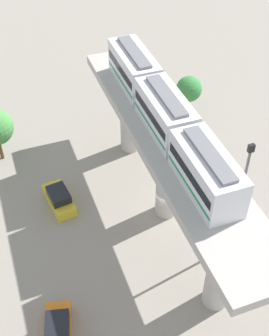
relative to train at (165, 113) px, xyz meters
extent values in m
plane|color=gray|center=(0.00, 1.17, -9.92)|extent=(120.00, 120.00, 0.00)
cylinder|color=#B7B2AA|center=(0.00, -8.20, -6.12)|extent=(1.90, 1.90, 7.58)
cylinder|color=#B7B2AA|center=(0.00, 1.17, -6.12)|extent=(1.90, 1.90, 7.58)
cylinder|color=#B7B2AA|center=(0.00, 10.55, -6.12)|extent=(1.90, 1.90, 7.58)
cube|color=#B7B2AA|center=(0.00, 1.17, -1.93)|extent=(5.20, 28.85, 0.80)
cube|color=white|center=(0.00, -6.95, -0.03)|extent=(2.60, 6.60, 3.00)
cube|color=black|center=(0.00, -6.95, 0.22)|extent=(2.64, 6.07, 0.70)
cube|color=#1E8C4C|center=(0.00, -6.95, -0.78)|extent=(2.64, 6.34, 0.24)
cube|color=slate|center=(0.00, -6.95, 1.59)|extent=(1.10, 5.61, 0.24)
cube|color=white|center=(0.00, 0.00, -0.03)|extent=(2.60, 6.60, 3.00)
cube|color=black|center=(0.00, 0.00, 0.22)|extent=(2.64, 6.07, 0.70)
cube|color=#1E8C4C|center=(0.00, 0.00, -0.78)|extent=(2.64, 6.34, 0.24)
cube|color=slate|center=(0.00, 0.00, 1.59)|extent=(1.10, 5.61, 0.24)
cube|color=white|center=(0.00, 6.95, -0.03)|extent=(2.60, 6.60, 3.00)
cube|color=black|center=(0.00, 6.95, 0.22)|extent=(2.64, 6.07, 0.70)
cube|color=#1E8C4C|center=(0.00, 6.95, -0.78)|extent=(2.64, 6.34, 0.24)
cube|color=slate|center=(0.00, 6.95, 1.59)|extent=(1.10, 5.61, 0.24)
cube|color=yellow|center=(8.62, -2.90, -9.42)|extent=(2.32, 4.40, 1.00)
cube|color=black|center=(8.62, -2.75, -8.54)|extent=(1.92, 2.49, 0.76)
cube|color=orange|center=(11.55, 9.33, -9.42)|extent=(2.77, 4.51, 1.00)
cube|color=black|center=(11.55, 9.48, -8.54)|extent=(2.15, 2.63, 0.76)
cylinder|color=brown|center=(-7.98, -11.58, -8.68)|extent=(0.36, 0.36, 2.47)
sphere|color=#38843D|center=(-7.98, -11.58, -6.67)|extent=(2.81, 2.81, 2.81)
cylinder|color=brown|center=(12.58, -11.05, -8.46)|extent=(0.36, 0.36, 2.91)
cylinder|color=#4C4C51|center=(-3.40, 6.56, -4.72)|extent=(0.20, 0.20, 10.38)
cube|color=black|center=(-3.40, 6.56, 0.77)|extent=(0.44, 0.28, 0.60)
camera|label=1|loc=(11.81, 25.58, 20.39)|focal=48.59mm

